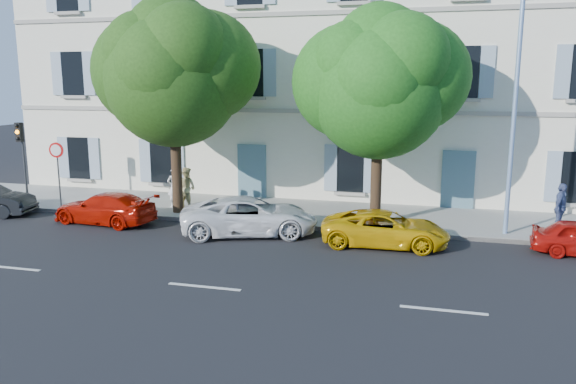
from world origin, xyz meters
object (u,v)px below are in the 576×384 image
(car_yellow_supercar, at_px, (385,229))
(pedestrian_b, at_px, (186,188))
(pedestrian_a, at_px, (175,187))
(tree_right, at_px, (379,90))
(car_red_coupe, at_px, (105,208))
(car_white_coupe, at_px, (250,216))
(traffic_light, at_px, (21,145))
(street_lamp, at_px, (516,104))
(tree_left, at_px, (173,79))
(road_sign, at_px, (57,161))
(pedestrian_c, at_px, (560,208))

(car_yellow_supercar, distance_m, pedestrian_b, 8.76)
(pedestrian_a, bearing_deg, car_yellow_supercar, 126.12)
(tree_right, bearing_deg, car_red_coupe, -168.96)
(car_red_coupe, bearing_deg, car_white_coupe, 95.69)
(car_red_coupe, relative_size, car_yellow_supercar, 0.98)
(traffic_light, relative_size, street_lamp, 0.44)
(car_yellow_supercar, relative_size, tree_left, 0.51)
(car_yellow_supercar, height_order, road_sign, road_sign)
(car_white_coupe, relative_size, tree_right, 0.63)
(car_white_coupe, xyz_separation_m, tree_left, (-3.63, 1.90, 4.68))
(car_red_coupe, height_order, pedestrian_b, pedestrian_b)
(tree_right, relative_size, road_sign, 2.79)
(car_white_coupe, height_order, road_sign, road_sign)
(road_sign, bearing_deg, pedestrian_b, 13.67)
(car_white_coupe, distance_m, pedestrian_b, 4.47)
(car_yellow_supercar, distance_m, pedestrian_c, 6.24)
(car_yellow_supercar, xyz_separation_m, pedestrian_b, (-8.28, 2.83, 0.43))
(road_sign, bearing_deg, car_yellow_supercar, -6.85)
(tree_right, distance_m, street_lamp, 4.48)
(car_red_coupe, distance_m, car_white_coupe, 5.74)
(tree_right, relative_size, traffic_light, 2.18)
(tree_left, xyz_separation_m, traffic_light, (-6.95, -0.16, -2.70))
(pedestrian_a, bearing_deg, car_white_coupe, 111.11)
(street_lamp, bearing_deg, pedestrian_c, 23.48)
(road_sign, relative_size, street_lamp, 0.35)
(street_lamp, bearing_deg, car_white_coupe, -169.36)
(road_sign, relative_size, pedestrian_a, 1.63)
(tree_right, height_order, pedestrian_b, tree_right)
(tree_right, relative_size, pedestrian_b, 4.43)
(traffic_light, bearing_deg, pedestrian_b, 7.38)
(traffic_light, relative_size, road_sign, 1.28)
(tree_left, distance_m, road_sign, 6.00)
(car_white_coupe, bearing_deg, car_yellow_supercar, -110.46)
(pedestrian_b, bearing_deg, car_white_coupe, 159.80)
(car_white_coupe, xyz_separation_m, street_lamp, (8.57, 1.61, 3.88))
(pedestrian_b, bearing_deg, tree_right, -168.45)
(pedestrian_c, bearing_deg, car_red_coupe, 123.03)
(car_red_coupe, relative_size, pedestrian_c, 2.34)
(car_white_coupe, relative_size, car_yellow_supercar, 1.15)
(car_red_coupe, distance_m, tree_right, 10.96)
(tree_left, relative_size, pedestrian_c, 4.71)
(traffic_light, xyz_separation_m, pedestrian_b, (7.00, 0.91, -1.63))
(tree_right, height_order, traffic_light, tree_right)
(car_red_coupe, distance_m, traffic_light, 5.51)
(tree_left, height_order, street_lamp, tree_left)
(car_yellow_supercar, xyz_separation_m, road_sign, (-13.34, 1.60, 1.52))
(car_red_coupe, distance_m, car_yellow_supercar, 10.44)
(street_lamp, bearing_deg, car_yellow_supercar, -155.06)
(car_red_coupe, relative_size, street_lamp, 0.52)
(car_yellow_supercar, bearing_deg, pedestrian_b, 69.26)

